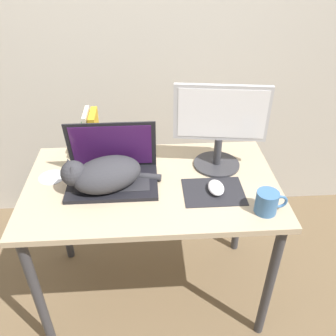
{
  "coord_description": "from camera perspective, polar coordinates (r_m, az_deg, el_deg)",
  "views": [
    {
      "loc": [
        -0.01,
        -0.96,
        1.73
      ],
      "look_at": [
        0.07,
        0.3,
        0.86
      ],
      "focal_mm": 38.0,
      "sensor_mm": 36.0,
      "label": 1
    }
  ],
  "objects": [
    {
      "name": "mug",
      "position": [
        1.48,
        15.64,
        -5.31
      ],
      "size": [
        0.13,
        0.09,
        0.1
      ],
      "color": "teal",
      "rests_on": "desk"
    },
    {
      "name": "wall_back",
      "position": [
        2.13,
        -3.65,
        22.85
      ],
      "size": [
        8.0,
        0.05,
        2.6
      ],
      "color": "#BCB7AD",
      "rests_on": "ground_plane"
    },
    {
      "name": "cd_disc",
      "position": [
        1.73,
        -18.13,
        -1.42
      ],
      "size": [
        0.12,
        0.12,
        0.0
      ],
      "color": "silver",
      "rests_on": "desk"
    },
    {
      "name": "laptop",
      "position": [
        1.62,
        -8.89,
        -0.54
      ],
      "size": [
        0.4,
        0.26,
        0.27
      ],
      "color": "black",
      "rests_on": "desk"
    },
    {
      "name": "desk",
      "position": [
        1.67,
        -2.53,
        -4.91
      ],
      "size": [
        1.14,
        0.67,
        0.76
      ],
      "color": "tan",
      "rests_on": "ground_plane"
    },
    {
      "name": "mousepad",
      "position": [
        1.57,
        7.31,
        -3.79
      ],
      "size": [
        0.27,
        0.2,
        0.0
      ],
      "color": "#232328",
      "rests_on": "desk"
    },
    {
      "name": "external_monitor",
      "position": [
        1.63,
        8.36,
        6.87
      ],
      "size": [
        0.42,
        0.22,
        0.41
      ],
      "color": "#333338",
      "rests_on": "desk"
    },
    {
      "name": "cat",
      "position": [
        1.56,
        -10.35,
        -0.98
      ],
      "size": [
        0.43,
        0.3,
        0.16
      ],
      "color": "#333338",
      "rests_on": "desk"
    },
    {
      "name": "book_row",
      "position": [
        1.78,
        -12.36,
        4.86
      ],
      "size": [
        0.09,
        0.16,
        0.25
      ],
      "color": "#387A42",
      "rests_on": "desk"
    },
    {
      "name": "computer_mouse",
      "position": [
        1.57,
        7.71,
        -3.13
      ],
      "size": [
        0.07,
        0.11,
        0.03
      ],
      "color": "silver",
      "rests_on": "mousepad"
    }
  ]
}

